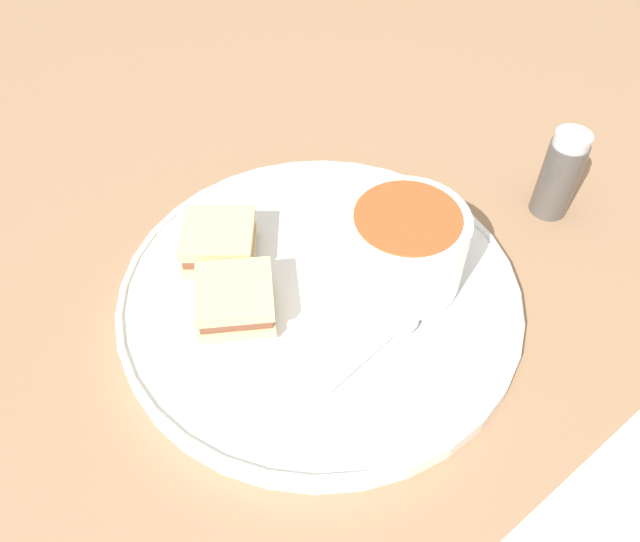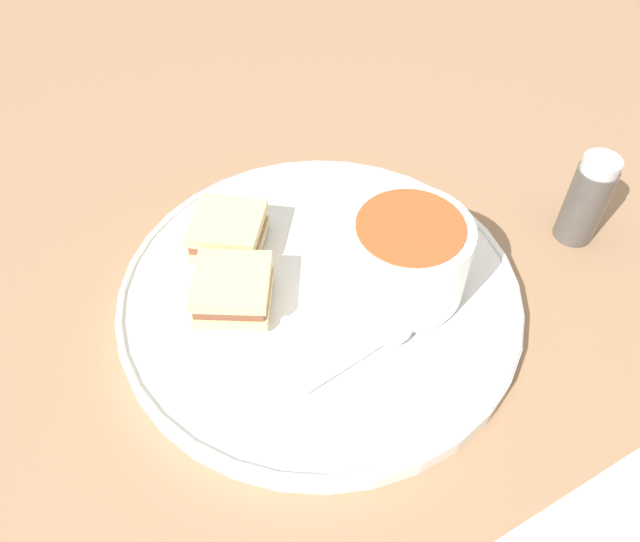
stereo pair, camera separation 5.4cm
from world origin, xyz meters
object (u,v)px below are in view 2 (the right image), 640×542
object	(u,v)px
soup_bowl	(406,256)
sandwich_half_far	(233,290)
spoon	(387,337)
salt_shaker	(586,200)
sandwich_half_near	(228,231)

from	to	relation	value
soup_bowl	sandwich_half_far	bearing A→B (deg)	85.27
spoon	salt_shaker	xyz separation A→B (m)	(0.10, -0.23, 0.02)
sandwich_half_far	salt_shaker	distance (m)	0.35
soup_bowl	sandwich_half_near	distance (m)	0.17
salt_shaker	soup_bowl	bearing A→B (deg)	102.22
sandwich_half_far	salt_shaker	xyz separation A→B (m)	(0.03, -0.35, 0.01)
soup_bowl	spoon	xyz separation A→B (m)	(-0.06, 0.03, -0.03)
sandwich_half_near	sandwich_half_far	size ratio (longest dim) A/B	1.06
spoon	sandwich_half_near	distance (m)	0.18
sandwich_half_near	salt_shaker	xyz separation A→B (m)	(-0.04, -0.34, 0.01)
spoon	sandwich_half_near	bearing A→B (deg)	105.37
sandwich_half_near	salt_shaker	distance (m)	0.34
spoon	sandwich_half_far	world-z (taller)	sandwich_half_far
spoon	sandwich_half_far	xyz separation A→B (m)	(0.07, 0.12, 0.01)
soup_bowl	spoon	distance (m)	0.07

